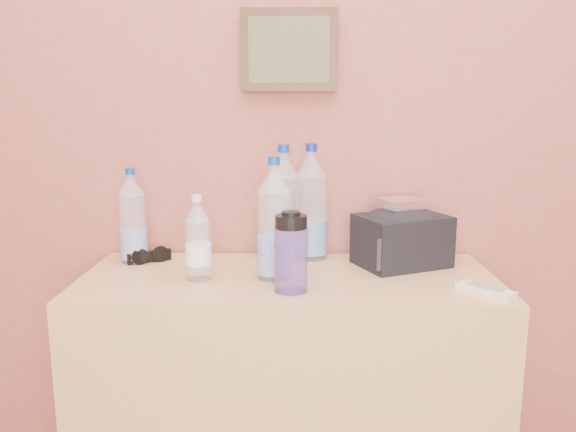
# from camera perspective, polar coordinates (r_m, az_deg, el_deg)

# --- Properties ---
(picture_frame) EXTENTS (0.30, 0.03, 0.25)m
(picture_frame) POSITION_cam_1_polar(r_m,az_deg,el_deg) (1.82, 0.11, 16.47)
(picture_frame) COLOR #382311
(picture_frame) RESTS_ON room_shell
(dresser) EXTENTS (1.20, 0.50, 0.75)m
(dresser) POSITION_cam_1_polar(r_m,az_deg,el_deg) (1.78, 0.01, -17.60)
(dresser) COLOR tan
(dresser) RESTS_ON ground
(pet_large_a) EXTENTS (0.08, 0.08, 0.30)m
(pet_large_a) POSITION_cam_1_polar(r_m,az_deg,el_deg) (1.81, -15.50, -0.49)
(pet_large_a) COLOR white
(pet_large_a) RESTS_ON dresser
(pet_large_b) EXTENTS (0.10, 0.10, 0.37)m
(pet_large_b) POSITION_cam_1_polar(r_m,az_deg,el_deg) (1.79, 2.35, 0.78)
(pet_large_b) COLOR #CBEEFF
(pet_large_b) RESTS_ON dresser
(pet_large_c) EXTENTS (0.10, 0.10, 0.37)m
(pet_large_c) POSITION_cam_1_polar(r_m,az_deg,el_deg) (1.77, -0.44, 0.67)
(pet_large_c) COLOR white
(pet_large_c) RESTS_ON dresser
(pet_large_d) EXTENTS (0.09, 0.09, 0.35)m
(pet_large_d) POSITION_cam_1_polar(r_m,az_deg,el_deg) (1.58, -1.40, -0.97)
(pet_large_d) COLOR silver
(pet_large_d) RESTS_ON dresser
(pet_small) EXTENTS (0.07, 0.07, 0.24)m
(pet_small) POSITION_cam_1_polar(r_m,az_deg,el_deg) (1.59, -9.11, -2.70)
(pet_small) COLOR silver
(pet_small) RESTS_ON dresser
(nalgene_bottle) EXTENTS (0.09, 0.09, 0.22)m
(nalgene_bottle) POSITION_cam_1_polar(r_m,az_deg,el_deg) (1.47, 0.31, -3.72)
(nalgene_bottle) COLOR #6941A1
(nalgene_bottle) RESTS_ON dresser
(sunglasses) EXTENTS (0.15, 0.12, 0.04)m
(sunglasses) POSITION_cam_1_polar(r_m,az_deg,el_deg) (1.82, -13.94, -4.01)
(sunglasses) COLOR black
(sunglasses) RESTS_ON dresser
(ac_remote) EXTENTS (0.14, 0.15, 0.02)m
(ac_remote) POSITION_cam_1_polar(r_m,az_deg,el_deg) (1.56, 19.44, -7.19)
(ac_remote) COLOR silver
(ac_remote) RESTS_ON dresser
(toiletry_bag) EXTENTS (0.31, 0.28, 0.18)m
(toiletry_bag) POSITION_cam_1_polar(r_m,az_deg,el_deg) (1.75, 11.50, -2.11)
(toiletry_bag) COLOR black
(toiletry_bag) RESTS_ON dresser
(foil_packet) EXTENTS (0.16, 0.15, 0.03)m
(foil_packet) POSITION_cam_1_polar(r_m,az_deg,el_deg) (1.76, 11.49, 1.31)
(foil_packet) COLOR silver
(foil_packet) RESTS_ON toiletry_bag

